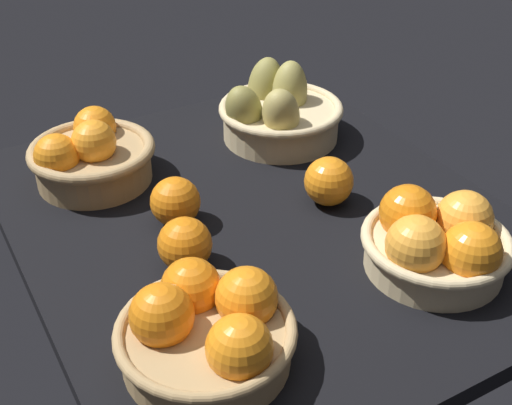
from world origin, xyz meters
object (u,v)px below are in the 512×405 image
basket_far_right (90,155)px  loose_orange_back_gap (175,202)px  basket_near_left (437,241)px  basket_near_right_pears (277,113)px  loose_orange_front_gap (185,244)px  basket_far_left (207,329)px  loose_orange_side_gap (329,181)px

basket_far_right → loose_orange_back_gap: bearing=-159.3°
basket_far_right → loose_orange_back_gap: size_ratio=2.74×
basket_near_left → basket_near_right_pears: bearing=-1.7°
basket_far_right → loose_orange_front_gap: 29.37cm
basket_near_left → loose_orange_front_gap: size_ratio=2.71×
basket_far_left → basket_near_right_pears: 56.92cm
basket_near_right_pears → loose_orange_front_gap: 41.41cm
basket_far_right → basket_near_left: size_ratio=1.01×
loose_orange_front_gap → loose_orange_back_gap: 10.92cm
basket_far_right → loose_orange_back_gap: basket_far_right is taller
basket_far_left → basket_far_right: bearing=-1.2°
basket_far_right → loose_orange_side_gap: 39.78cm
basket_near_left → loose_orange_front_gap: (17.51, 30.01, -0.76)cm
loose_orange_back_gap → basket_far_right: bearing=20.7°
basket_near_left → basket_near_right_pears: 44.59cm
loose_orange_back_gap → loose_orange_front_gap: bearing=162.9°
basket_near_right_pears → loose_orange_side_gap: basket_near_right_pears is taller
loose_orange_front_gap → loose_orange_side_gap: 26.96cm
loose_orange_back_gap → loose_orange_side_gap: size_ratio=0.97×
basket_near_left → loose_orange_side_gap: (21.17, 3.30, -0.66)cm
basket_near_right_pears → loose_orange_front_gap: (-27.06, 31.32, -1.09)cm
basket_far_right → basket_near_right_pears: 35.24cm
basket_far_left → basket_far_right: 46.01cm
basket_far_left → loose_orange_side_gap: 37.65cm
basket_near_left → basket_near_right_pears: (44.57, -1.31, 0.34)cm
loose_orange_front_gap → loose_orange_side_gap: bearing=-82.2°
basket_near_left → basket_near_right_pears: size_ratio=0.88×
basket_near_left → loose_orange_side_gap: basket_near_left is taller
loose_orange_front_gap → basket_far_left: bearing=164.0°
basket_near_left → loose_orange_back_gap: 38.72cm
loose_orange_side_gap → basket_near_right_pears: bearing=-11.1°
basket_near_left → loose_orange_back_gap: basket_near_left is taller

